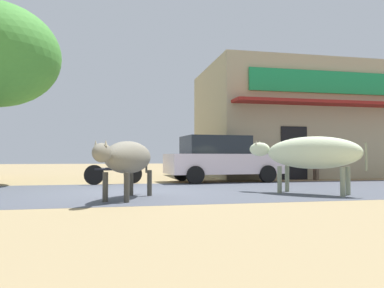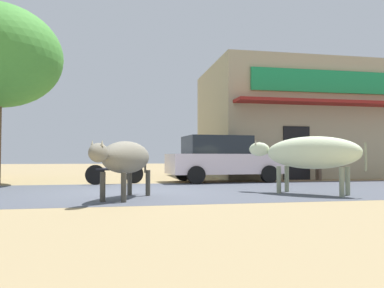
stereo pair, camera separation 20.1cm
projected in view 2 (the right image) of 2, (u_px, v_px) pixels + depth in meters
ground at (131, 192)px, 9.62m from camera, size 80.00×80.00×0.00m
asphalt_road at (131, 192)px, 9.62m from camera, size 72.00×5.69×0.00m
storefront_right_club at (301, 123)px, 17.98m from camera, size 8.89×6.70×5.03m
parked_hatchback_car at (222, 158)px, 13.53m from camera, size 4.17×2.22×1.64m
parked_motorcycle at (116, 170)px, 12.41m from camera, size 1.88×0.74×1.07m
cow_near_brown at (126, 158)px, 8.04m from camera, size 1.51×2.50×1.23m
cow_far_dark at (310, 153)px, 9.04m from camera, size 2.27×2.41×1.39m
pedestrian_by_shop at (318, 156)px, 14.48m from camera, size 0.46×0.61×1.58m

